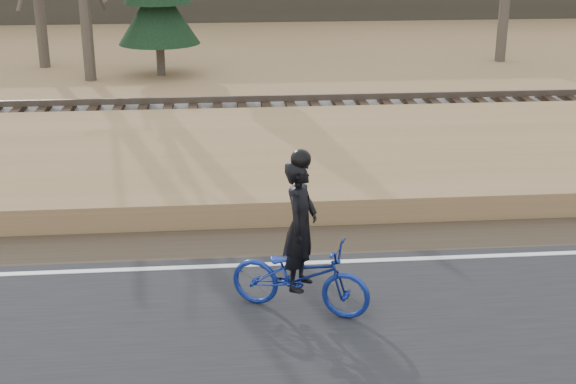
{
  "coord_description": "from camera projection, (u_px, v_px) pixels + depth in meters",
  "views": [
    {
      "loc": [
        -1.81,
        -10.75,
        5.09
      ],
      "look_at": [
        -0.79,
        0.5,
        1.1
      ],
      "focal_mm": 50.0,
      "sensor_mm": 36.0,
      "label": 1
    }
  ],
  "objects": [
    {
      "name": "ballast",
      "position": [
        293.0,
        122.0,
        19.38
      ],
      "size": [
        120.0,
        3.0,
        0.45
      ],
      "primitive_type": "cube",
      "color": "slate",
      "rests_on": "ground"
    },
    {
      "name": "road",
      "position": [
        376.0,
        357.0,
        9.58
      ],
      "size": [
        120.0,
        6.0,
        0.06
      ],
      "primitive_type": "cube",
      "color": "black",
      "rests_on": "ground"
    },
    {
      "name": "railroad",
      "position": [
        293.0,
        110.0,
        19.28
      ],
      "size": [
        120.0,
        2.4,
        0.29
      ],
      "color": "black",
      "rests_on": "ballast"
    },
    {
      "name": "shoulder",
      "position": [
        332.0,
        239.0,
        13.06
      ],
      "size": [
        120.0,
        1.6,
        0.04
      ],
      "primitive_type": "cube",
      "color": "#473A2B",
      "rests_on": "ground"
    },
    {
      "name": "embankment",
      "position": [
        311.0,
        171.0,
        15.81
      ],
      "size": [
        120.0,
        5.0,
        0.44
      ],
      "primitive_type": "cube",
      "color": "#9A734E",
      "rests_on": "ground"
    },
    {
      "name": "edge_line",
      "position": [
        342.0,
        261.0,
        12.11
      ],
      "size": [
        120.0,
        0.12,
        0.01
      ],
      "primitive_type": "cube",
      "color": "silver",
      "rests_on": "road"
    },
    {
      "name": "ground",
      "position": [
        344.0,
        271.0,
        11.94
      ],
      "size": [
        120.0,
        120.0,
        0.0
      ],
      "primitive_type": "plane",
      "color": "#9A734E",
      "rests_on": "ground"
    },
    {
      "name": "cyclist",
      "position": [
        300.0,
        262.0,
        10.42
      ],
      "size": [
        2.0,
        1.38,
        2.23
      ],
      "rotation": [
        0.0,
        0.0,
        1.15
      ],
      "color": "navy",
      "rests_on": "road"
    }
  ]
}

